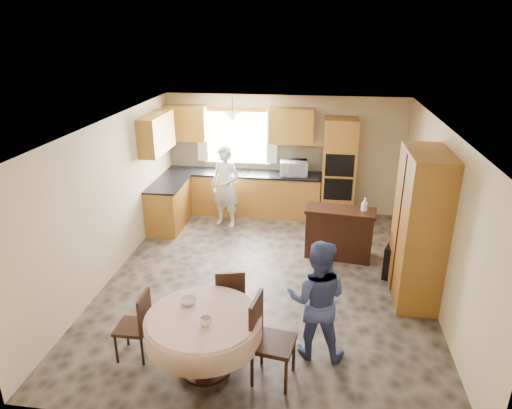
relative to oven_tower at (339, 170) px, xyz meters
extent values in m
cube|color=brown|center=(-1.15, -2.69, -1.06)|extent=(5.00, 6.00, 0.01)
cube|color=white|center=(-1.15, -2.69, 1.44)|extent=(5.00, 6.00, 0.01)
cube|color=tan|center=(-1.15, 0.31, 0.19)|extent=(5.00, 0.02, 2.50)
cube|color=tan|center=(-1.15, -5.69, 0.19)|extent=(5.00, 0.02, 2.50)
cube|color=tan|center=(-3.65, -2.69, 0.19)|extent=(0.02, 6.00, 2.50)
cube|color=tan|center=(1.35, -2.69, 0.19)|extent=(0.02, 6.00, 2.50)
cube|color=white|center=(-2.15, 0.29, 0.54)|extent=(1.40, 0.03, 1.10)
cube|color=white|center=(-2.90, 0.24, 0.59)|extent=(0.22, 0.02, 1.15)
cube|color=white|center=(-1.40, 0.24, 0.59)|extent=(0.22, 0.02, 1.15)
cube|color=#BF8533|center=(-2.00, 0.01, -0.62)|extent=(3.30, 0.60, 0.88)
cube|color=black|center=(-2.00, 0.01, -0.16)|extent=(3.30, 0.64, 0.04)
cube|color=#BF8533|center=(-3.35, -0.89, -0.62)|extent=(0.60, 1.20, 0.88)
cube|color=black|center=(-3.35, -0.89, -0.16)|extent=(0.64, 1.20, 0.04)
cube|color=tan|center=(-2.00, 0.30, 0.12)|extent=(3.30, 0.02, 0.55)
cube|color=#C18A30|center=(-3.20, 0.15, 0.85)|extent=(0.85, 0.33, 0.72)
cube|color=#C18A30|center=(-1.00, 0.15, 0.85)|extent=(0.90, 0.33, 0.72)
cube|color=#C18A30|center=(-3.48, -0.89, 0.85)|extent=(0.33, 1.20, 0.72)
cube|color=#BF8533|center=(0.00, 0.00, 0.00)|extent=(0.66, 0.62, 2.12)
cube|color=black|center=(0.00, -0.31, 0.19)|extent=(0.56, 0.01, 0.45)
cube|color=black|center=(0.00, -0.31, -0.31)|extent=(0.56, 0.01, 0.45)
cone|color=beige|center=(-2.15, -0.19, 1.06)|extent=(0.36, 0.36, 0.18)
cube|color=black|center=(0.00, -1.74, -0.64)|extent=(1.23, 0.62, 0.84)
cube|color=black|center=(0.91, -2.40, -0.79)|extent=(0.47, 0.40, 0.55)
cube|color=#BF8533|center=(1.07, -2.85, 0.06)|extent=(0.59, 1.17, 2.24)
cylinder|color=black|center=(-1.62, -4.86, -0.71)|extent=(0.20, 0.20, 0.70)
cylinder|color=black|center=(-1.62, -4.86, -1.04)|extent=(0.59, 0.59, 0.04)
cylinder|color=beige|center=(-1.62, -4.86, -0.32)|extent=(1.28, 1.28, 0.05)
cylinder|color=beige|center=(-1.62, -4.86, -0.46)|extent=(1.34, 1.34, 0.28)
cube|color=black|center=(-2.55, -4.72, -0.65)|extent=(0.38, 0.38, 0.05)
cube|color=black|center=(-2.37, -4.72, -0.41)|extent=(0.04, 0.36, 0.45)
cylinder|color=black|center=(-2.71, -4.89, -0.86)|extent=(0.03, 0.03, 0.39)
cylinder|color=black|center=(-2.38, -4.89, -0.86)|extent=(0.03, 0.03, 0.39)
cylinder|color=black|center=(-2.71, -4.56, -0.86)|extent=(0.03, 0.03, 0.39)
cylinder|color=black|center=(-2.38, -4.56, -0.86)|extent=(0.03, 0.03, 0.39)
cube|color=black|center=(-1.49, -3.98, -0.63)|extent=(0.49, 0.49, 0.05)
cube|color=black|center=(-1.45, -4.15, -0.37)|extent=(0.38, 0.13, 0.48)
cylinder|color=black|center=(-1.66, -4.15, -0.85)|extent=(0.03, 0.03, 0.41)
cylinder|color=black|center=(-1.32, -4.15, -0.85)|extent=(0.03, 0.03, 0.41)
cylinder|color=black|center=(-1.66, -3.80, -0.85)|extent=(0.03, 0.03, 0.41)
cylinder|color=black|center=(-1.32, -3.80, -0.85)|extent=(0.03, 0.03, 0.41)
cube|color=black|center=(-0.81, -4.88, -0.57)|extent=(0.52, 0.52, 0.05)
cube|color=black|center=(-1.01, -4.85, -0.28)|extent=(0.11, 0.43, 0.54)
cylinder|color=black|center=(-1.01, -5.08, -0.83)|extent=(0.04, 0.04, 0.47)
cylinder|color=black|center=(-0.62, -5.08, -0.83)|extent=(0.04, 0.04, 0.47)
cylinder|color=black|center=(-1.01, -4.69, -0.83)|extent=(0.04, 0.04, 0.47)
cylinder|color=black|center=(-0.62, -4.69, -0.83)|extent=(0.04, 0.04, 0.47)
cube|color=gold|center=(1.32, -1.64, 0.57)|extent=(0.05, 0.59, 0.49)
cube|color=silver|center=(1.29, -1.64, 0.57)|extent=(0.01, 0.49, 0.39)
imported|color=silver|center=(-0.92, -0.04, 0.01)|extent=(0.59, 0.43, 0.31)
imported|color=silver|center=(-2.23, -0.67, -0.24)|extent=(0.69, 0.55, 1.64)
imported|color=#3B4882|center=(-0.35, -4.36, -0.29)|extent=(0.79, 0.64, 1.54)
imported|color=#B2B2B2|center=(-0.17, -1.74, -0.19)|extent=(0.22, 0.22, 0.05)
imported|color=silver|center=(0.39, -1.74, -0.08)|extent=(0.14, 0.14, 0.28)
imported|color=#B2B2B2|center=(-1.55, -5.02, -0.25)|extent=(0.14, 0.14, 0.10)
imported|color=#B2B2B2|center=(-1.85, -4.64, -0.27)|extent=(0.23, 0.23, 0.06)
camera|label=1|loc=(-0.42, -9.06, 2.77)|focal=32.00mm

